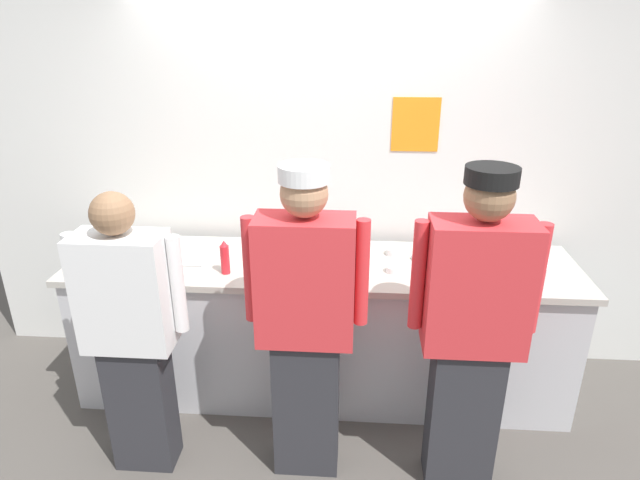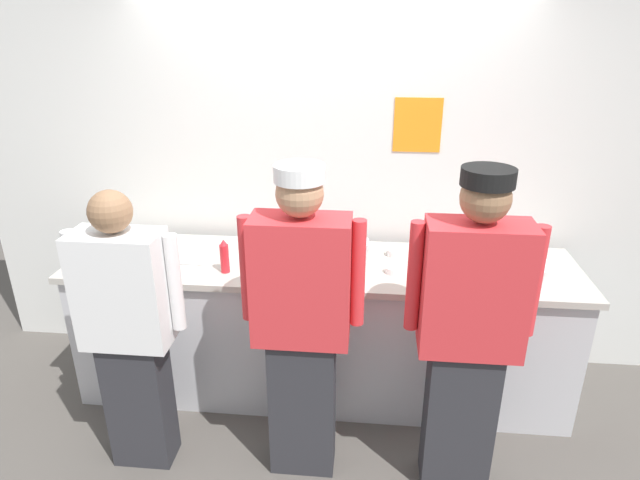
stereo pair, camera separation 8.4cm
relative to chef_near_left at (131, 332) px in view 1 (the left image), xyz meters
The scene contains 17 objects.
ground_plane 1.31m from the chef_near_left, 19.53° to the left, with size 9.00×9.00×0.00m, color #514C47.
wall_back 1.62m from the chef_near_left, 52.65° to the left, with size 4.94×0.11×2.65m.
prep_counter 1.24m from the chef_near_left, 37.75° to the left, with size 3.15×0.75×0.93m.
chef_near_left is the anchor object (origin of this frame).
chef_center 0.91m from the chef_near_left, ahead, with size 0.62×0.24×1.73m.
chef_far_right 1.73m from the chef_near_left, ahead, with size 0.63×0.24×1.75m.
plate_stack_front 2.30m from the chef_near_left, 15.75° to the left, with size 0.22×0.22×0.10m.
mixing_bowl_steel 1.32m from the chef_near_left, 36.89° to the left, with size 0.35×0.35×0.13m, color #B7BABF.
sheet_tray 1.93m from the chef_near_left, 21.97° to the left, with size 0.54×0.33×0.02m, color #B7BABF.
squeeze_bottle_primary 0.57m from the chef_near_left, 102.49° to the left, with size 0.06×0.06×0.21m.
squeeze_bottle_secondary 0.68m from the chef_near_left, 55.14° to the left, with size 0.05×0.05×0.21m.
ramekin_orange_sauce 0.92m from the chef_near_left, 42.19° to the left, with size 0.10×0.10×0.04m.
ramekin_red_sauce 1.51m from the chef_near_left, 24.45° to the left, with size 0.09×0.09×0.04m.
ramekin_yellow_sauce 1.09m from the chef_near_left, 44.66° to the left, with size 0.08×0.08×0.05m.
ramekin_green_sauce 1.64m from the chef_near_left, 32.39° to the left, with size 0.09×0.09×0.04m.
deli_cup 1.06m from the chef_near_left, 34.18° to the left, with size 0.09×0.09×0.08m, color white.
chefs_knife 0.64m from the chef_near_left, 85.73° to the left, with size 0.28×0.03×0.02m.
Camera 1 is at (0.20, -2.62, 2.34)m, focal length 30.13 mm.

